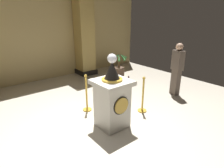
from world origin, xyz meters
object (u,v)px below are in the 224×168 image
(pedestal_clock, at_px, (112,99))
(stanchion_far, at_px, (87,98))
(bystander_guest, at_px, (177,68))
(potted_palm_right, at_px, (119,69))
(stanchion_near, at_px, (143,100))

(pedestal_clock, relative_size, stanchion_far, 1.67)
(pedestal_clock, distance_m, bystander_guest, 2.84)
(potted_palm_right, relative_size, bystander_guest, 0.63)
(pedestal_clock, distance_m, potted_palm_right, 3.80)
(stanchion_far, xyz_separation_m, potted_palm_right, (2.64, 1.73, -0.03))
(pedestal_clock, bearing_deg, stanchion_far, 92.99)
(stanchion_far, bearing_deg, bystander_guest, -16.09)
(stanchion_far, height_order, potted_palm_right, potted_palm_right)
(stanchion_near, relative_size, potted_palm_right, 0.95)
(bystander_guest, bearing_deg, stanchion_near, -174.72)
(potted_palm_right, distance_m, bystander_guest, 2.63)
(pedestal_clock, relative_size, stanchion_near, 1.73)
(pedestal_clock, xyz_separation_m, stanchion_near, (1.09, 0.05, -0.34))
(stanchion_far, bearing_deg, potted_palm_right, 33.22)
(potted_palm_right, xyz_separation_m, bystander_guest, (0.25, -2.56, 0.56))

